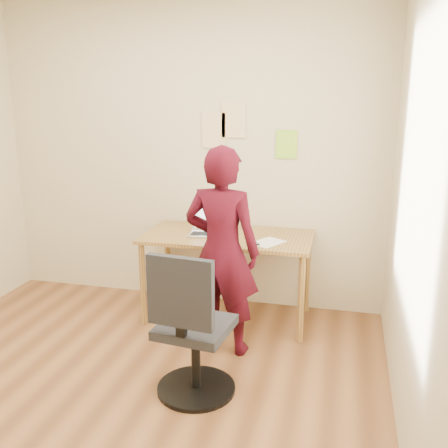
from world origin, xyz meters
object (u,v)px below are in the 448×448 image
(laptop, at_px, (208,228))
(office_chair, at_px, (191,336))
(person, at_px, (222,252))
(desk, at_px, (228,245))
(phone, at_px, (253,243))

(laptop, bearing_deg, office_chair, -82.23)
(laptop, relative_size, person, 0.20)
(desk, relative_size, office_chair, 1.42)
(phone, relative_size, person, 0.09)
(person, bearing_deg, office_chair, 92.38)
(phone, bearing_deg, laptop, 125.61)
(desk, bearing_deg, laptop, 179.75)
(phone, xyz_separation_m, person, (-0.16, -0.36, 0.03))
(phone, height_order, office_chair, office_chair)
(desk, xyz_separation_m, laptop, (-0.17, 0.00, 0.14))
(office_chair, bearing_deg, person, 93.80)
(laptop, distance_m, office_chair, 1.27)
(desk, xyz_separation_m, person, (0.09, -0.54, 0.12))
(office_chair, xyz_separation_m, person, (0.03, 0.65, 0.35))
(phone, bearing_deg, person, -144.84)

